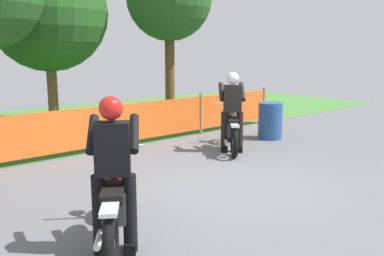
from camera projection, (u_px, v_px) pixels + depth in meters
ground at (229, 187)px, 6.74m from camera, size 24.00×24.00×0.02m
grass_verge at (48, 126)px, 12.00m from camera, size 24.00×7.42×0.01m
barrier_fence at (116, 124)px, 9.16m from camera, size 10.14×0.08×1.05m
tree_near_right at (48, 12)px, 11.48m from camera, size 3.24×3.24×4.77m
motorcycle_lead at (116, 202)px, 4.68m from camera, size 1.31×1.77×0.99m
motorcycle_trailing at (231, 129)px, 9.10m from camera, size 1.40×1.59×0.95m
rider_lead at (113, 169)px, 4.40m from camera, size 0.72×0.73×1.69m
rider_trailing at (232, 109)px, 8.83m from camera, size 0.73×0.73×1.69m
spare_drum at (270, 121)px, 10.24m from camera, size 0.58×0.58×0.88m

